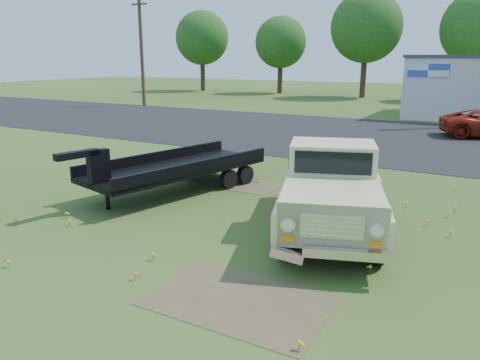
# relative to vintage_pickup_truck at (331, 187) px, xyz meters

# --- Properties ---
(ground) EXTENTS (140.00, 140.00, 0.00)m
(ground) POSITION_rel_vintage_pickup_truck_xyz_m (-1.70, -0.97, -1.05)
(ground) COLOR #304917
(ground) RESTS_ON ground
(asphalt_lot) EXTENTS (90.00, 14.00, 0.02)m
(asphalt_lot) POSITION_rel_vintage_pickup_truck_xyz_m (-1.70, 14.03, -1.05)
(asphalt_lot) COLOR black
(asphalt_lot) RESTS_ON ground
(dirt_patch_a) EXTENTS (3.00, 2.00, 0.01)m
(dirt_patch_a) POSITION_rel_vintage_pickup_truck_xyz_m (-0.20, -3.97, -1.05)
(dirt_patch_a) COLOR brown
(dirt_patch_a) RESTS_ON ground
(dirt_patch_b) EXTENTS (2.20, 1.60, 0.01)m
(dirt_patch_b) POSITION_rel_vintage_pickup_truck_xyz_m (-3.70, 2.53, -1.05)
(dirt_patch_b) COLOR brown
(dirt_patch_b) RESTS_ON ground
(utility_pole_west) EXTENTS (1.60, 0.30, 9.00)m
(utility_pole_west) POSITION_rel_vintage_pickup_truck_xyz_m (-23.70, 21.03, 3.55)
(utility_pole_west) COLOR #483021
(utility_pole_west) RESTS_ON ground
(treeline_a) EXTENTS (6.40, 6.40, 9.52)m
(treeline_a) POSITION_rel_vintage_pickup_truck_xyz_m (-29.70, 39.03, 5.25)
(treeline_a) COLOR #3B291B
(treeline_a) RESTS_ON ground
(treeline_b) EXTENTS (5.76, 5.76, 8.57)m
(treeline_b) POSITION_rel_vintage_pickup_truck_xyz_m (-19.70, 40.03, 4.62)
(treeline_b) COLOR #3B291B
(treeline_b) RESTS_ON ground
(treeline_c) EXTENTS (7.04, 7.04, 10.47)m
(treeline_c) POSITION_rel_vintage_pickup_truck_xyz_m (-9.70, 38.53, 5.88)
(treeline_c) COLOR #3B291B
(treeline_c) RESTS_ON ground
(treeline_d) EXTENTS (6.72, 6.72, 10.00)m
(treeline_d) POSITION_rel_vintage_pickup_truck_xyz_m (0.30, 39.53, 5.57)
(treeline_d) COLOR #3B291B
(treeline_d) RESTS_ON ground
(vintage_pickup_truck) EXTENTS (4.01, 6.20, 2.10)m
(vintage_pickup_truck) POSITION_rel_vintage_pickup_truck_xyz_m (0.00, 0.00, 0.00)
(vintage_pickup_truck) COLOR tan
(vintage_pickup_truck) RESTS_ON ground
(flatbed_trailer) EXTENTS (3.53, 6.57, 1.71)m
(flatbed_trailer) POSITION_rel_vintage_pickup_truck_xyz_m (-5.11, 0.86, -0.20)
(flatbed_trailer) COLOR black
(flatbed_trailer) RESTS_ON ground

